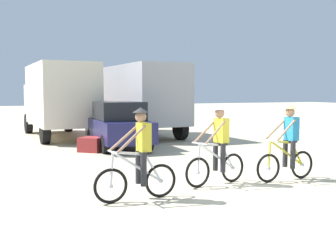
% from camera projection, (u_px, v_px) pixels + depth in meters
% --- Properties ---
extents(ground_plane, '(120.00, 120.00, 0.00)m').
position_uv_depth(ground_plane, '(252.00, 188.00, 9.18)').
color(ground_plane, beige).
extents(box_truck_cream_rv, '(2.46, 6.78, 3.35)m').
position_uv_depth(box_truck_cream_rv, '(58.00, 97.00, 19.26)').
color(box_truck_cream_rv, beige).
rests_on(box_truck_cream_rv, ground).
extents(box_truck_grey_hauler, '(2.51, 6.80, 3.35)m').
position_uv_depth(box_truck_grey_hauler, '(140.00, 97.00, 19.86)').
color(box_truck_grey_hauler, '#9E9EA3').
rests_on(box_truck_grey_hauler, ground).
extents(sedan_parked, '(2.07, 4.32, 1.76)m').
position_uv_depth(sedan_parked, '(118.00, 125.00, 15.67)').
color(sedan_parked, '#1E1E4C').
rests_on(sedan_parked, ground).
extents(cyclist_orange_shirt, '(1.73, 0.52, 1.82)m').
position_uv_depth(cyclist_orange_shirt, '(139.00, 157.00, 8.08)').
color(cyclist_orange_shirt, black).
rests_on(cyclist_orange_shirt, ground).
extents(cyclist_cowboy_hat, '(1.72, 0.54, 1.82)m').
position_uv_depth(cyclist_cowboy_hat, '(218.00, 148.00, 9.46)').
color(cyclist_cowboy_hat, black).
rests_on(cyclist_cowboy_hat, ground).
extents(cyclist_near_camera, '(1.73, 0.52, 1.82)m').
position_uv_depth(cyclist_near_camera, '(288.00, 145.00, 9.92)').
color(cyclist_near_camera, black).
rests_on(cyclist_near_camera, ground).
extents(supply_crate, '(1.12, 1.12, 0.51)m').
position_uv_depth(supply_crate, '(92.00, 144.00, 14.79)').
color(supply_crate, '#9E2D2D').
rests_on(supply_crate, ground).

